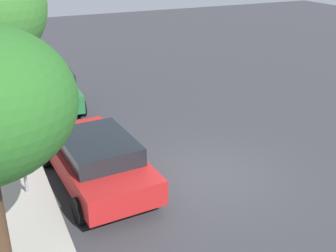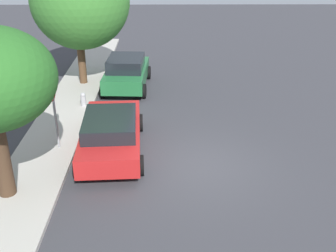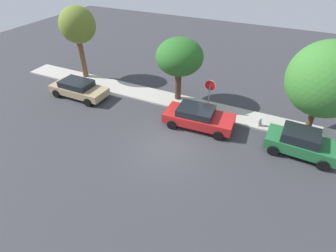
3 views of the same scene
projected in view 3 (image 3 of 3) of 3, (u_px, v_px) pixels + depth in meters
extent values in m
plane|color=#38383D|center=(167.00, 147.00, 15.83)|extent=(60.00, 60.00, 0.00)
cube|color=#B2ADA3|center=(196.00, 106.00, 19.51)|extent=(32.00, 2.01, 0.14)
cylinder|color=gray|center=(209.00, 99.00, 18.21)|extent=(0.08, 0.08, 2.28)
cylinder|color=white|center=(210.00, 85.00, 17.59)|extent=(0.77, 0.04, 0.77)
cylinder|color=red|center=(210.00, 85.00, 17.59)|extent=(0.72, 0.05, 0.72)
cube|color=red|center=(199.00, 118.00, 17.22)|extent=(4.61, 2.15, 0.62)
cube|color=black|center=(196.00, 111.00, 16.97)|extent=(2.38, 1.80, 0.46)
cylinder|color=black|center=(225.00, 119.00, 17.64)|extent=(0.65, 0.26, 0.64)
cylinder|color=black|center=(218.00, 136.00, 16.22)|extent=(0.65, 0.26, 0.64)
cylinder|color=black|center=(182.00, 110.00, 18.57)|extent=(0.65, 0.26, 0.64)
cylinder|color=black|center=(172.00, 125.00, 17.15)|extent=(0.65, 0.26, 0.64)
cube|color=#236B38|center=(300.00, 144.00, 15.06)|extent=(3.89, 1.96, 0.65)
cube|color=black|center=(301.00, 135.00, 14.76)|extent=(2.05, 1.66, 0.56)
cylinder|color=black|center=(273.00, 150.00, 15.09)|extent=(0.65, 0.25, 0.64)
cylinder|color=black|center=(278.00, 134.00, 16.37)|extent=(0.65, 0.25, 0.64)
cylinder|color=black|center=(323.00, 165.00, 14.11)|extent=(0.65, 0.25, 0.64)
cylinder|color=black|center=(324.00, 146.00, 15.39)|extent=(0.65, 0.25, 0.64)
cube|color=tan|center=(79.00, 90.00, 20.49)|extent=(4.57, 1.83, 0.56)
cube|color=black|center=(76.00, 84.00, 20.24)|extent=(2.42, 1.60, 0.46)
cylinder|color=black|center=(56.00, 94.00, 20.52)|extent=(0.64, 0.22, 0.64)
cylinder|color=black|center=(73.00, 84.00, 21.84)|extent=(0.64, 0.22, 0.64)
cylinder|color=black|center=(88.00, 102.00, 19.44)|extent=(0.64, 0.22, 0.64)
cylinder|color=black|center=(103.00, 92.00, 20.76)|extent=(0.64, 0.22, 0.64)
cylinder|color=#422D1E|center=(178.00, 86.00, 19.72)|extent=(0.47, 0.47, 2.39)
ellipsoid|color=#286623|center=(180.00, 57.00, 18.31)|extent=(3.37, 3.37, 2.62)
cylinder|color=#513823|center=(311.00, 120.00, 16.18)|extent=(0.36, 0.36, 2.28)
ellipsoid|color=#387A2D|center=(327.00, 79.00, 14.41)|extent=(4.36, 4.36, 4.27)
cylinder|color=brown|center=(83.00, 58.00, 22.59)|extent=(0.47, 0.47, 3.56)
ellipsoid|color=olive|center=(77.00, 25.00, 21.01)|extent=(2.89, 2.89, 2.90)
cylinder|color=#A5A5A8|center=(259.00, 124.00, 17.31)|extent=(0.22, 0.22, 0.55)
sphere|color=#A5A5A8|center=(260.00, 120.00, 17.11)|extent=(0.21, 0.21, 0.21)
cylinder|color=#A5A5A8|center=(262.00, 124.00, 17.23)|extent=(0.08, 0.09, 0.09)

